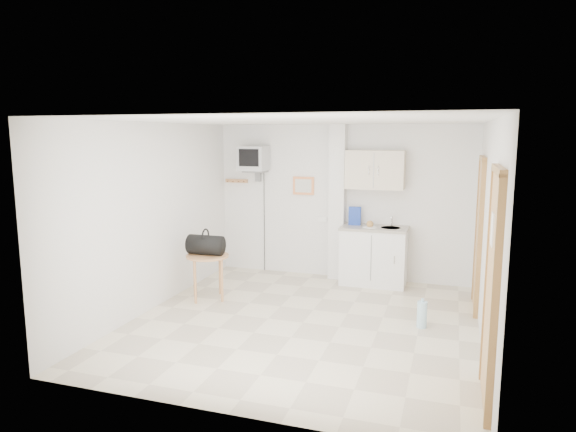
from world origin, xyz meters
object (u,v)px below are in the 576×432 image
(crt_television, at_px, (254,159))
(duffel_bag, at_px, (206,245))
(round_table, at_px, (208,261))
(water_bottle, at_px, (422,314))

(crt_television, xyz_separation_m, duffel_bag, (-0.15, -1.50, -1.15))
(round_table, bearing_deg, crt_television, 85.48)
(crt_television, distance_m, water_bottle, 3.79)
(crt_television, height_order, round_table, crt_television)
(duffel_bag, distance_m, water_bottle, 3.10)
(water_bottle, bearing_deg, crt_television, 149.09)
(duffel_bag, height_order, water_bottle, duffel_bag)
(duffel_bag, bearing_deg, crt_television, 83.79)
(crt_television, height_order, water_bottle, crt_television)
(crt_television, relative_size, round_table, 3.33)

